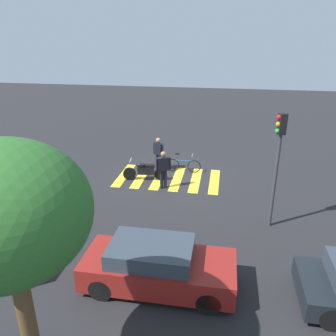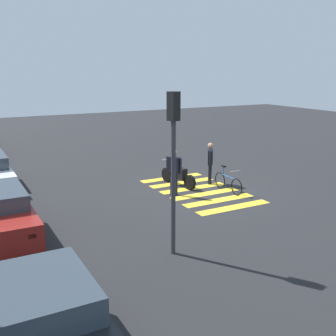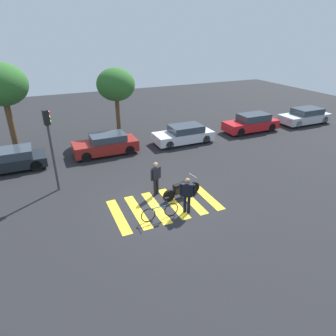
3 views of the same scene
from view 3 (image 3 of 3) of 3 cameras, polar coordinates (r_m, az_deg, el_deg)
name	(u,v)px [view 3 (image 3 of 3)]	position (r m, az deg, el deg)	size (l,w,h in m)	color
ground_plane	(165,205)	(14.06, -0.66, -7.21)	(60.00, 60.00, 0.00)	#232326
police_motorcycle	(182,189)	(14.50, 2.65, -4.11)	(2.11, 0.64, 1.02)	black
leaning_bicycle	(160,212)	(12.94, -1.55, -8.44)	(1.75, 0.46, 0.99)	black
officer_on_foot	(156,176)	(14.48, -2.37, -1.59)	(0.64, 0.40, 1.76)	black
officer_by_motorcycle	(187,193)	(13.06, 3.74, -4.89)	(0.60, 0.44, 1.74)	black
crosswalk_stripes	(165,205)	(14.06, -0.66, -7.20)	(4.95, 2.92, 0.01)	yellow
car_black_suv	(11,160)	(19.67, -28.18, 1.42)	(4.02, 1.89, 1.24)	black
car_maroon_wagon	(106,145)	(19.98, -11.94, 4.47)	(4.17, 1.73, 1.35)	black
car_white_van	(184,134)	(21.64, 3.10, 6.52)	(4.33, 1.82, 1.29)	black
car_red_convertible	(251,123)	(25.06, 15.86, 8.37)	(4.54, 1.72, 1.43)	black
car_silver_sedan	(305,116)	(28.95, 25.04, 9.09)	(4.53, 1.87, 1.35)	black
traffic_light_pole	(50,138)	(15.30, -21.87, 5.35)	(0.35, 0.30, 4.18)	#38383D
street_tree_near	(2,85)	(21.90, -29.52, 13.80)	(3.16, 3.16, 5.78)	brown
street_tree_mid	(116,85)	(22.57, -10.09, 15.57)	(2.79, 2.79, 5.13)	brown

